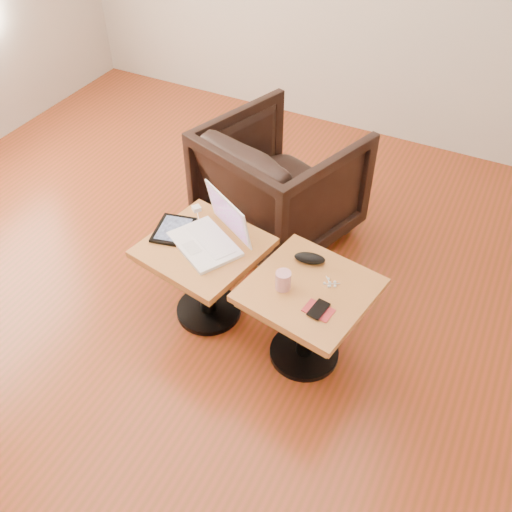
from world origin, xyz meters
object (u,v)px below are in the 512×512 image
at_px(laptop, 212,234).
at_px(striped_cup, 283,280).
at_px(armchair, 280,183).
at_px(side_table_left, 205,263).
at_px(side_table_right, 308,306).

relative_size(laptop, striped_cup, 4.86).
height_order(laptop, striped_cup, laptop).
bearing_deg(armchair, striped_cup, 134.17).
relative_size(side_table_left, striped_cup, 6.85).
xyz_separation_m(side_table_left, side_table_right, (0.60, -0.03, 0.00)).
bearing_deg(striped_cup, armchair, 115.81).
bearing_deg(armchair, side_table_left, 105.37).
relative_size(side_table_left, side_table_right, 1.01).
distance_m(laptop, armchair, 0.80).
xyz_separation_m(laptop, armchair, (0.01, 0.78, -0.18)).
bearing_deg(side_table_left, armchair, 97.41).
bearing_deg(side_table_left, laptop, 63.83).
distance_m(side_table_right, armchair, 1.02).
height_order(side_table_left, side_table_right, same).
distance_m(side_table_left, laptop, 0.18).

